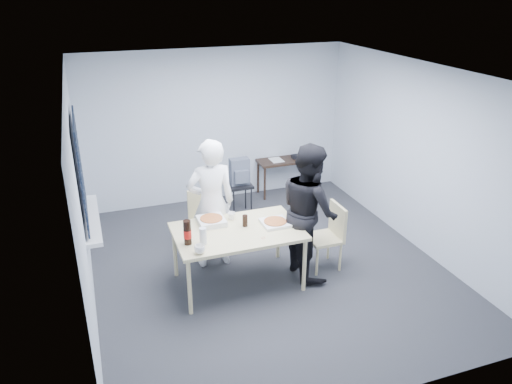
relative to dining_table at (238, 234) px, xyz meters
name	(u,v)px	position (x,y,z in m)	size (l,w,h in m)	color
room	(82,177)	(-1.71, 0.64, 0.74)	(5.00, 5.00, 5.00)	#2A2B2F
dining_table	(238,234)	(0.00, 0.00, 0.00)	(1.56, 0.98, 0.76)	beige
chair_far	(205,217)	(-0.18, 0.99, -0.19)	(0.42, 0.42, 0.89)	beige
chair_right	(330,232)	(1.28, -0.01, -0.19)	(0.42, 0.42, 0.89)	beige
person_white	(211,204)	(-0.17, 0.58, 0.19)	(0.65, 0.42, 1.77)	white
person_black	(309,211)	(0.95, -0.03, 0.19)	(0.86, 0.47, 1.77)	black
side_table	(285,164)	(1.67, 2.52, -0.14)	(0.96, 0.43, 0.64)	#322019
stool	(240,190)	(0.65, 1.96, -0.28)	(0.38, 0.38, 0.53)	black
backpack	(240,172)	(0.65, 1.95, 0.04)	(0.31, 0.23, 0.44)	slate
pizza_box_a	(211,221)	(-0.26, 0.28, 0.10)	(0.33, 0.33, 0.08)	white
pizza_box_b	(275,223)	(0.49, 0.00, 0.08)	(0.33, 0.33, 0.05)	white
mug_a	(200,249)	(-0.57, -0.39, 0.11)	(0.12, 0.12, 0.10)	white
mug_b	(232,216)	(0.02, 0.31, 0.11)	(0.10, 0.10, 0.09)	white
cola_glass	(245,221)	(0.12, 0.07, 0.13)	(0.07, 0.07, 0.15)	black
soda_bottle	(187,233)	(-0.65, -0.14, 0.20)	(0.09, 0.09, 0.30)	black
plastic_cups	(203,236)	(-0.48, -0.19, 0.16)	(0.08, 0.08, 0.20)	silver
rubber_band	(263,238)	(0.23, -0.30, 0.06)	(0.05, 0.05, 0.00)	red
papers	(276,160)	(1.52, 2.54, -0.05)	(0.21, 0.29, 0.00)	white
black_box	(296,156)	(1.89, 2.52, -0.02)	(0.15, 0.11, 0.07)	black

